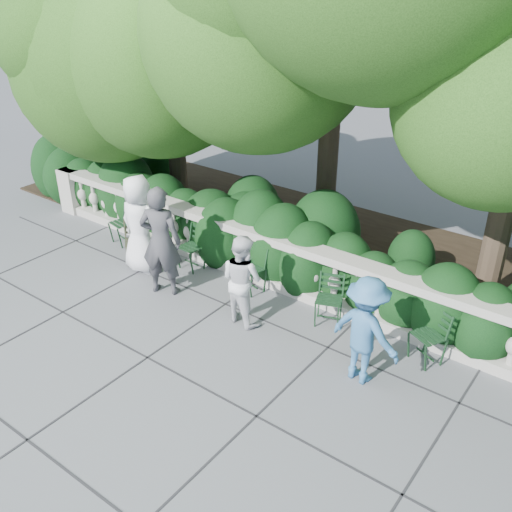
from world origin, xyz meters
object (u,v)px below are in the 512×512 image
Objects in this scene: chair_b at (186,271)px; person_woman_grey at (161,241)px; chair_c at (245,293)px; chair_e at (416,364)px; chair_f at (326,328)px; person_casual_man at (242,279)px; person_older_blue at (365,331)px; chair_weathered at (138,266)px; chair_a at (118,245)px; person_businessman at (140,224)px.

person_woman_grey is (0.18, -0.74, 0.98)m from chair_b.
chair_c and chair_e have the same top height.
chair_f is at bearing 3.57° from chair_b.
chair_b is 1.00× the size of chair_f.
chair_b is 2.06m from person_casual_man.
person_older_blue reaches higher than chair_c.
person_woman_grey is (-2.84, -0.72, 0.98)m from chair_f.
chair_c is 3.17m from chair_e.
person_casual_man reaches higher than chair_weathered.
person_woman_grey is at bearing -66.09° from chair_weathered.
chair_b is at bearing -153.45° from chair_e.
person_older_blue is at bearing -6.59° from chair_b.
chair_a is 0.56× the size of person_casual_man.
person_older_blue is (2.20, -0.14, 0.04)m from person_casual_man.
person_older_blue is (3.83, -0.01, -0.18)m from person_woman_grey.
chair_e is at bearing -176.53° from person_businessman.
chair_e is 0.46× the size of person_businessman.
chair_e is at bearing 3.96° from chair_b.
chair_f is at bearing 11.69° from chair_c.
person_businessman is (-3.72, -0.38, 0.92)m from chair_f.
person_businessman is at bearing -50.06° from chair_weathered.
person_older_blue is (-0.51, -0.75, 0.79)m from chair_e.
chair_weathered is at bearing -42.14° from person_woman_grey.
chair_e is 0.43× the size of person_woman_grey.
person_businessman is 0.93m from person_woman_grey.
chair_f is (4.88, 0.02, 0.00)m from chair_a.
person_businessman is at bearing -5.55° from chair_a.
chair_a is 0.46× the size of person_businessman.
chair_b is at bearing -100.52° from person_woman_grey.
person_older_blue is at bearing 155.58° from person_woman_grey.
person_businessman is 2.52m from person_casual_man.
chair_a is at bearing 159.27° from chair_f.
chair_b is at bearing -150.42° from person_businessman.
person_older_blue is at bearing -175.43° from person_casual_man.
person_businessman is at bearing 3.59° from person_older_blue.
person_woman_grey reaches higher than chair_e.
person_businessman is at bearing -148.99° from chair_e.
chair_f is 3.09m from person_woman_grey.
person_businessman is 0.94× the size of person_woman_grey.
chair_b is 0.53× the size of person_older_blue.
chair_weathered is 0.94m from person_businessman.
chair_e is 5.31m from person_businessman.
chair_c is 0.53× the size of person_older_blue.
chair_b and chair_weathered have the same top height.
chair_e is 1.00× the size of chair_weathered.
chair_b is at bearing -164.85° from chair_c.
chair_a is 1.00× the size of chair_weathered.
person_businessman is at bearing -45.26° from person_woman_grey.
chair_b is 0.43× the size of person_woman_grey.
chair_a is 3.79m from person_casual_man.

